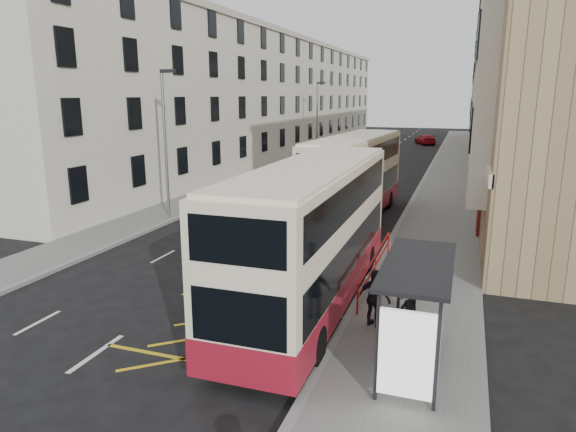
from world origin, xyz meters
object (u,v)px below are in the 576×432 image
at_px(car_silver, 365,146).
at_px(street_lamp_near, 166,136).
at_px(bus_shelter, 421,297).
at_px(pedestrian_mid, 413,275).
at_px(street_lamp_far, 318,115).
at_px(car_dark, 365,137).
at_px(car_red, 425,139).
at_px(double_decker_front, 313,235).
at_px(white_van, 312,159).
at_px(pedestrian_near, 409,315).
at_px(pedestrian_far, 375,298).
at_px(double_decker_rear, 354,178).

bearing_deg(car_silver, street_lamp_near, -111.55).
distance_m(bus_shelter, pedestrian_mid, 4.97).
xyz_separation_m(street_lamp_far, pedestrian_mid, (14.08, -37.60, -3.67)).
bearing_deg(street_lamp_near, car_silver, 84.36).
bearing_deg(street_lamp_near, car_dark, 88.73).
relative_size(car_dark, car_red, 0.86).
xyz_separation_m(pedestrian_mid, car_red, (-4.16, 58.10, -0.27)).
bearing_deg(car_silver, double_decker_front, -97.22).
xyz_separation_m(street_lamp_near, street_lamp_far, (0.00, 30.00, 0.00)).
distance_m(bus_shelter, white_van, 38.88).
bearing_deg(pedestrian_mid, street_lamp_near, 124.56).
distance_m(pedestrian_near, white_van, 37.19).
relative_size(street_lamp_far, pedestrian_near, 5.25).
bearing_deg(car_dark, bus_shelter, -95.29).
distance_m(street_lamp_near, pedestrian_mid, 16.42).
bearing_deg(street_lamp_near, pedestrian_far, -37.47).
bearing_deg(double_decker_rear, pedestrian_far, -71.65).
xyz_separation_m(street_lamp_far, pedestrian_far, (13.23, -40.14, -3.61)).
height_order(pedestrian_far, car_red, pedestrian_far).
relative_size(pedestrian_mid, car_silver, 0.37).
height_order(street_lamp_far, pedestrian_far, street_lamp_far).
height_order(street_lamp_far, car_silver, street_lamp_far).
xyz_separation_m(pedestrian_mid, car_dark, (-12.93, 59.49, -0.29)).
bearing_deg(white_van, double_decker_front, -94.48).
distance_m(double_decker_front, car_dark, 61.54).
bearing_deg(car_silver, street_lamp_far, -130.87).
distance_m(pedestrian_near, car_dark, 64.03).
relative_size(bus_shelter, car_dark, 1.03).
bearing_deg(pedestrian_far, white_van, -49.73).
height_order(street_lamp_near, pedestrian_near, street_lamp_near).
distance_m(car_silver, car_dark, 14.06).
xyz_separation_m(double_decker_rear, pedestrian_mid, (4.37, -11.08, -1.40)).
bearing_deg(pedestrian_near, street_lamp_far, -111.00).
bearing_deg(street_lamp_near, bus_shelter, -40.14).
bearing_deg(street_lamp_near, pedestrian_near, -37.03).
distance_m(street_lamp_far, car_red, 23.12).
height_order(double_decker_front, white_van, double_decker_front).
bearing_deg(pedestrian_far, car_dark, -58.19).
bearing_deg(double_decker_rear, white_van, 116.45).
bearing_deg(street_lamp_far, white_van, -79.11).
relative_size(car_silver, car_dark, 1.08).
xyz_separation_m(car_silver, car_dark, (-2.61, 13.81, -0.08)).
xyz_separation_m(street_lamp_near, pedestrian_near, (14.28, -10.77, -3.72)).
bearing_deg(double_decker_front, pedestrian_mid, 21.17).
relative_size(street_lamp_far, car_dark, 1.94).
distance_m(pedestrian_mid, white_van, 34.16).
xyz_separation_m(double_decker_rear, pedestrian_near, (4.57, -14.25, -1.46)).
bearing_deg(white_van, car_silver, 58.42).
bearing_deg(car_red, car_dark, -30.17).
distance_m(pedestrian_near, pedestrian_mid, 3.18).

